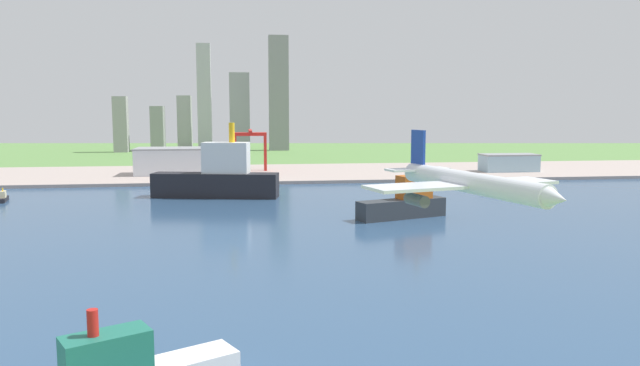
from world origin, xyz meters
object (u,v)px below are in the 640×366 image
at_px(warehouse_main, 177,161).
at_px(tugboat_small, 4,198).
at_px(airplane_landing, 469,183).
at_px(container_barge, 405,202).
at_px(cargo_ship, 218,177).
at_px(port_crane_red, 250,140).
at_px(warehouse_annex, 509,163).

bearing_deg(warehouse_main, tugboat_small, -125.94).
xyz_separation_m(tugboat_small, warehouse_main, (90.55, 124.92, 10.85)).
relative_size(airplane_landing, container_barge, 0.77).
relative_size(container_barge, tugboat_small, 2.74).
bearing_deg(tugboat_small, airplane_landing, -58.66).
bearing_deg(airplane_landing, cargo_ship, 99.67).
relative_size(airplane_landing, cargo_ship, 0.47).
distance_m(container_barge, port_crane_red, 240.52).
xyz_separation_m(airplane_landing, warehouse_main, (-88.10, 418.34, -30.70)).
bearing_deg(warehouse_main, port_crane_red, 16.48).
bearing_deg(cargo_ship, container_barge, -41.36).
bearing_deg(container_barge, port_crane_red, 108.36).
bearing_deg(warehouse_annex, airplane_landing, -115.49).
bearing_deg(warehouse_main, container_barge, -57.11).
relative_size(container_barge, cargo_ship, 0.61).
bearing_deg(warehouse_annex, tugboat_small, -163.32).
height_order(cargo_ship, warehouse_annex, cargo_ship).
height_order(tugboat_small, port_crane_red, port_crane_red).
height_order(airplane_landing, warehouse_annex, airplane_landing).
bearing_deg(cargo_ship, airplane_landing, -80.33).
height_order(port_crane_red, warehouse_main, port_crane_red).
bearing_deg(airplane_landing, port_crane_red, 93.67).
bearing_deg(warehouse_annex, warehouse_main, 177.24).
relative_size(cargo_ship, port_crane_red, 1.79).
bearing_deg(cargo_ship, warehouse_annex, 24.34).
bearing_deg(container_barge, cargo_ship, 138.64).
distance_m(airplane_landing, tugboat_small, 346.03).
xyz_separation_m(container_barge, port_crane_red, (-75.46, 227.41, 20.89)).
height_order(container_barge, warehouse_annex, container_barge).
height_order(airplane_landing, tugboat_small, airplane_landing).
distance_m(tugboat_small, warehouse_annex, 388.06).
xyz_separation_m(airplane_landing, cargo_ship, (-50.24, 294.73, -31.22)).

